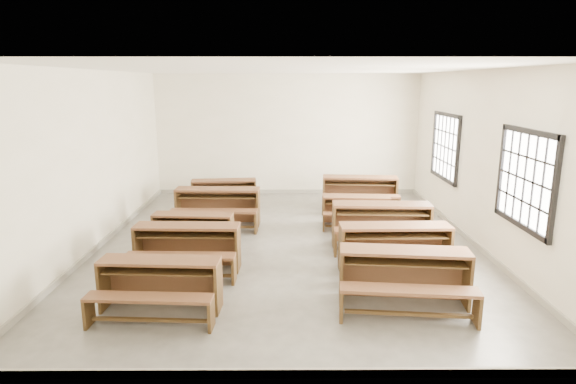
{
  "coord_description": "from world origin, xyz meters",
  "views": [
    {
      "loc": [
        -0.05,
        -8.65,
        2.98
      ],
      "look_at": [
        0.0,
        0.0,
        1.0
      ],
      "focal_mm": 30.0,
      "sensor_mm": 36.0,
      "label": 1
    }
  ],
  "objects_px": {
    "desk_set_4": "(224,192)",
    "desk_set_9": "(360,190)",
    "desk_set_1": "(187,245)",
    "desk_set_7": "(382,222)",
    "desk_set_2": "(193,229)",
    "desk_set_3": "(218,204)",
    "desk_set_0": "(159,282)",
    "desk_set_6": "(395,246)",
    "desk_set_5": "(404,274)",
    "desk_set_8": "(356,209)"
  },
  "relations": [
    {
      "from": "desk_set_2",
      "to": "desk_set_3",
      "type": "bearing_deg",
      "value": 84.7
    },
    {
      "from": "desk_set_1",
      "to": "desk_set_6",
      "type": "bearing_deg",
      "value": -0.35
    },
    {
      "from": "desk_set_6",
      "to": "desk_set_7",
      "type": "relative_size",
      "value": 0.96
    },
    {
      "from": "desk_set_8",
      "to": "desk_set_5",
      "type": "bearing_deg",
      "value": -83.51
    },
    {
      "from": "desk_set_1",
      "to": "desk_set_5",
      "type": "bearing_deg",
      "value": -19.74
    },
    {
      "from": "desk_set_9",
      "to": "desk_set_6",
      "type": "bearing_deg",
      "value": -85.31
    },
    {
      "from": "desk_set_1",
      "to": "desk_set_5",
      "type": "distance_m",
      "value": 3.43
    },
    {
      "from": "desk_set_3",
      "to": "desk_set_8",
      "type": "distance_m",
      "value": 2.94
    },
    {
      "from": "desk_set_1",
      "to": "desk_set_8",
      "type": "height_order",
      "value": "desk_set_1"
    },
    {
      "from": "desk_set_0",
      "to": "desk_set_3",
      "type": "bearing_deg",
      "value": 90.05
    },
    {
      "from": "desk_set_8",
      "to": "desk_set_6",
      "type": "bearing_deg",
      "value": -79.85
    },
    {
      "from": "desk_set_1",
      "to": "desk_set_8",
      "type": "distance_m",
      "value": 3.95
    },
    {
      "from": "desk_set_3",
      "to": "desk_set_4",
      "type": "height_order",
      "value": "desk_set_3"
    },
    {
      "from": "desk_set_1",
      "to": "desk_set_7",
      "type": "xyz_separation_m",
      "value": [
        3.36,
        1.17,
        0.03
      ]
    },
    {
      "from": "desk_set_5",
      "to": "desk_set_9",
      "type": "xyz_separation_m",
      "value": [
        0.16,
        5.08,
        0.01
      ]
    },
    {
      "from": "desk_set_0",
      "to": "desk_set_7",
      "type": "bearing_deg",
      "value": 40.29
    },
    {
      "from": "desk_set_3",
      "to": "desk_set_5",
      "type": "xyz_separation_m",
      "value": [
        3.04,
        -3.78,
        -0.01
      ]
    },
    {
      "from": "desk_set_0",
      "to": "desk_set_6",
      "type": "xyz_separation_m",
      "value": [
        3.4,
        1.3,
        0.04
      ]
    },
    {
      "from": "desk_set_6",
      "to": "desk_set_9",
      "type": "distance_m",
      "value": 3.95
    },
    {
      "from": "desk_set_0",
      "to": "desk_set_3",
      "type": "relative_size",
      "value": 0.91
    },
    {
      "from": "desk_set_1",
      "to": "desk_set_3",
      "type": "height_order",
      "value": "desk_set_3"
    },
    {
      "from": "desk_set_7",
      "to": "desk_set_8",
      "type": "height_order",
      "value": "desk_set_7"
    },
    {
      "from": "desk_set_2",
      "to": "desk_set_8",
      "type": "relative_size",
      "value": 1.03
    },
    {
      "from": "desk_set_0",
      "to": "desk_set_9",
      "type": "height_order",
      "value": "desk_set_9"
    },
    {
      "from": "desk_set_4",
      "to": "desk_set_0",
      "type": "bearing_deg",
      "value": -97.75
    },
    {
      "from": "desk_set_1",
      "to": "desk_set_7",
      "type": "relative_size",
      "value": 0.93
    },
    {
      "from": "desk_set_4",
      "to": "desk_set_9",
      "type": "xyz_separation_m",
      "value": [
        3.25,
        -0.13,
        0.06
      ]
    },
    {
      "from": "desk_set_2",
      "to": "desk_set_7",
      "type": "bearing_deg",
      "value": 6.43
    },
    {
      "from": "desk_set_0",
      "to": "desk_set_5",
      "type": "relative_size",
      "value": 0.9
    },
    {
      "from": "desk_set_2",
      "to": "desk_set_3",
      "type": "distance_m",
      "value": 1.51
    },
    {
      "from": "desk_set_4",
      "to": "desk_set_6",
      "type": "height_order",
      "value": "desk_set_6"
    },
    {
      "from": "desk_set_0",
      "to": "desk_set_6",
      "type": "distance_m",
      "value": 3.64
    },
    {
      "from": "desk_set_1",
      "to": "desk_set_4",
      "type": "distance_m",
      "value": 3.96
    },
    {
      "from": "desk_set_3",
      "to": "desk_set_8",
      "type": "height_order",
      "value": "desk_set_3"
    },
    {
      "from": "desk_set_6",
      "to": "desk_set_7",
      "type": "distance_m",
      "value": 1.29
    },
    {
      "from": "desk_set_0",
      "to": "desk_set_1",
      "type": "xyz_separation_m",
      "value": [
        0.08,
        1.42,
        0.02
      ]
    },
    {
      "from": "desk_set_8",
      "to": "desk_set_1",
      "type": "bearing_deg",
      "value": -136.43
    },
    {
      "from": "desk_set_1",
      "to": "desk_set_7",
      "type": "height_order",
      "value": "desk_set_7"
    },
    {
      "from": "desk_set_7",
      "to": "desk_set_8",
      "type": "relative_size",
      "value": 1.26
    },
    {
      "from": "desk_set_5",
      "to": "desk_set_6",
      "type": "relative_size",
      "value": 1.03
    },
    {
      "from": "desk_set_0",
      "to": "desk_set_7",
      "type": "relative_size",
      "value": 0.89
    },
    {
      "from": "desk_set_3",
      "to": "desk_set_1",
      "type": "bearing_deg",
      "value": -91.46
    },
    {
      "from": "desk_set_0",
      "to": "desk_set_9",
      "type": "xyz_separation_m",
      "value": [
        3.43,
        5.24,
        0.05
      ]
    },
    {
      "from": "desk_set_0",
      "to": "desk_set_3",
      "type": "distance_m",
      "value": 3.95
    },
    {
      "from": "desk_set_4",
      "to": "desk_set_5",
      "type": "xyz_separation_m",
      "value": [
        3.09,
        -5.21,
        0.05
      ]
    },
    {
      "from": "desk_set_3",
      "to": "desk_set_4",
      "type": "distance_m",
      "value": 1.43
    },
    {
      "from": "desk_set_5",
      "to": "desk_set_2",
      "type": "bearing_deg",
      "value": 151.01
    },
    {
      "from": "desk_set_1",
      "to": "desk_set_8",
      "type": "xyz_separation_m",
      "value": [
        3.08,
        2.47,
        -0.07
      ]
    },
    {
      "from": "desk_set_8",
      "to": "desk_set_3",
      "type": "bearing_deg",
      "value": -176.2
    },
    {
      "from": "desk_set_5",
      "to": "desk_set_7",
      "type": "relative_size",
      "value": 0.99
    }
  ]
}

